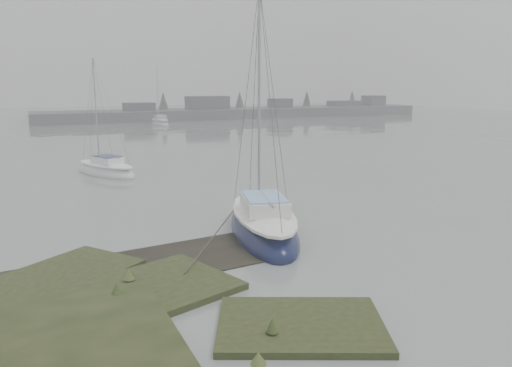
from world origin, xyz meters
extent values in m
plane|color=slate|center=(0.00, 30.00, 0.00)|extent=(160.00, 160.00, 0.00)
cube|color=#4C4F51|center=(26.00, 62.00, 0.60)|extent=(60.00, 8.00, 1.60)
cube|color=#424247|center=(10.00, 61.00, 1.40)|extent=(4.00, 3.00, 2.20)
cube|color=#424247|center=(20.00, 61.00, 1.80)|extent=(6.00, 3.00, 3.00)
cube|color=#424247|center=(32.00, 61.00, 1.55)|extent=(3.00, 3.00, 2.50)
cube|color=#424247|center=(44.00, 61.00, 1.30)|extent=(5.00, 3.00, 2.00)
cube|color=#424247|center=(50.00, 61.00, 1.70)|extent=(3.00, 3.00, 2.80)
cone|color=#384238|center=(14.00, 63.00, 2.20)|extent=(2.00, 2.00, 3.50)
cone|color=#384238|center=(26.00, 63.00, 2.20)|extent=(2.00, 2.00, 3.50)
cone|color=#384238|center=(38.00, 63.00, 2.20)|extent=(2.00, 2.00, 3.50)
cone|color=#384238|center=(47.00, 63.00, 2.20)|extent=(2.00, 2.00, 3.50)
ellipsoid|color=black|center=(2.72, 5.99, 0.11)|extent=(3.71, 6.72, 1.55)
ellipsoid|color=white|center=(2.72, 5.99, 0.73)|extent=(3.09, 5.81, 0.44)
cube|color=white|center=(2.65, 5.73, 1.11)|extent=(1.90, 2.47, 0.46)
cube|color=#88B0E3|center=(2.65, 5.73, 1.37)|extent=(1.76, 2.27, 0.07)
cylinder|color=#939399|center=(2.94, 6.78, 4.70)|extent=(0.10, 0.10, 7.30)
cylinder|color=#939399|center=(2.60, 5.55, 1.37)|extent=(0.75, 2.49, 0.08)
ellipsoid|color=silver|center=(-0.49, 20.08, 0.09)|extent=(3.61, 5.23, 1.22)
ellipsoid|color=white|center=(-0.49, 20.08, 0.57)|extent=(3.04, 4.51, 0.34)
cube|color=white|center=(-0.39, 19.88, 0.87)|extent=(1.70, 2.01, 0.36)
cube|color=#141C4D|center=(-0.39, 19.88, 1.07)|extent=(1.57, 1.85, 0.06)
cylinder|color=#939399|center=(-0.76, 20.66, 3.68)|extent=(0.08, 0.08, 5.72)
cylinder|color=#939399|center=(-0.33, 19.75, 1.07)|extent=(0.91, 1.84, 0.06)
ellipsoid|color=silver|center=(10.97, 53.24, 0.10)|extent=(2.05, 5.64, 1.35)
ellipsoid|color=silver|center=(10.97, 53.24, 0.64)|extent=(1.66, 4.91, 0.38)
cube|color=silver|center=(10.96, 53.00, 0.97)|extent=(1.27, 1.96, 0.40)
cube|color=silver|center=(10.96, 53.00, 1.19)|extent=(1.18, 1.79, 0.06)
cylinder|color=#939399|center=(11.00, 53.95, 4.10)|extent=(0.09, 0.09, 6.37)
cylinder|color=#939399|center=(10.96, 52.84, 1.19)|extent=(0.16, 2.23, 0.07)
camera|label=1|loc=(-4.46, -8.98, 5.11)|focal=35.00mm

